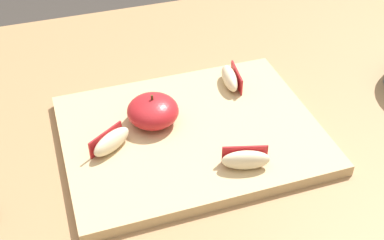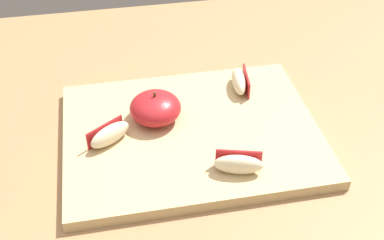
# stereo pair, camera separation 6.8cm
# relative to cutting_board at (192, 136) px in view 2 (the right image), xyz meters

# --- Properties ---
(dining_table) EXTENTS (1.31, 0.84, 0.73)m
(dining_table) POSITION_rel_cutting_board_xyz_m (0.03, 0.00, -0.11)
(dining_table) COLOR #9E754C
(dining_table) RESTS_ON ground_plane
(cutting_board) EXTENTS (0.35, 0.27, 0.02)m
(cutting_board) POSITION_rel_cutting_board_xyz_m (0.00, 0.00, 0.00)
(cutting_board) COLOR tan
(cutting_board) RESTS_ON dining_table
(apple_half_skin_up) EXTENTS (0.07, 0.07, 0.05)m
(apple_half_skin_up) POSITION_rel_cutting_board_xyz_m (-0.05, 0.04, 0.03)
(apple_half_skin_up) COLOR #B21E23
(apple_half_skin_up) RESTS_ON cutting_board
(apple_wedge_back) EXTENTS (0.03, 0.06, 0.03)m
(apple_wedge_back) POSITION_rel_cutting_board_xyz_m (0.09, 0.09, 0.02)
(apple_wedge_back) COLOR beige
(apple_wedge_back) RESTS_ON cutting_board
(apple_wedge_near_knife) EXTENTS (0.06, 0.04, 0.03)m
(apple_wedge_near_knife) POSITION_rel_cutting_board_xyz_m (0.04, -0.09, 0.02)
(apple_wedge_near_knife) COLOR beige
(apple_wedge_near_knife) RESTS_ON cutting_board
(apple_wedge_middle) EXTENTS (0.06, 0.05, 0.03)m
(apple_wedge_middle) POSITION_rel_cutting_board_xyz_m (-0.11, -0.00, 0.02)
(apple_wedge_middle) COLOR beige
(apple_wedge_middle) RESTS_ON cutting_board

